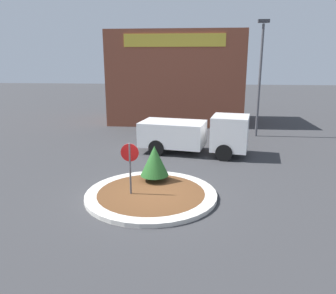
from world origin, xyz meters
TOP-DOWN VIEW (x-y plane):
  - ground_plane at (0.00, 0.00)m, footprint 120.00×120.00m
  - traffic_island at (0.00, 0.00)m, footprint 4.92×4.92m
  - stop_sign at (-0.73, -0.17)m, footprint 0.66×0.07m
  - island_shrub at (-0.04, 1.28)m, footprint 1.15×1.15m
  - utility_truck at (1.55, 6.10)m, footprint 6.05×3.11m
  - storefront_building at (-0.16, 16.08)m, footprint 10.41×6.07m
  - light_pole at (5.59, 10.75)m, footprint 0.70×0.30m

SIDE VIEW (x-z plane):
  - ground_plane at x=0.00m, z-range 0.00..0.00m
  - traffic_island at x=0.00m, z-range 0.00..0.16m
  - island_shrub at x=-0.04m, z-range 0.28..1.74m
  - utility_truck at x=1.55m, z-range 0.03..2.19m
  - stop_sign at x=-0.73m, z-range 0.39..2.48m
  - storefront_building at x=-0.16m, z-range 0.00..7.16m
  - light_pole at x=5.59m, z-range 0.57..7.98m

